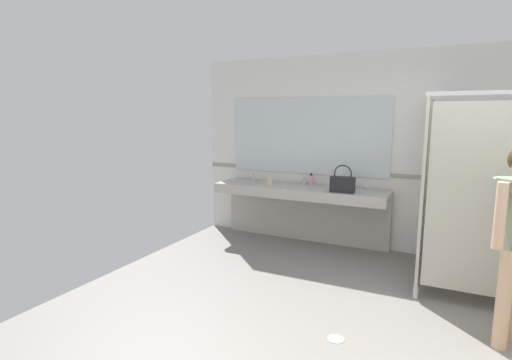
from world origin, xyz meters
The scene contains 8 objects.
wall_back centered at (0.00, 2.69, 1.35)m, with size 7.23×0.12×2.69m, color silver.
wall_back_tile_band centered at (0.00, 2.63, 1.05)m, with size 7.23×0.01×0.06m, color #9E937F.
vanity_counter centered at (-1.97, 2.41, 0.63)m, with size 2.47×0.59×0.97m.
mirror_panel centered at (-1.97, 2.62, 1.55)m, with size 2.37×0.02×1.10m, color silver.
handbag centered at (-1.32, 2.17, 0.97)m, with size 0.31×0.12×0.36m.
soap_dispenser centered at (-1.85, 2.50, 0.93)m, with size 0.07×0.07×0.18m.
paper_cup centered at (-2.40, 2.25, 0.90)m, with size 0.07×0.07×0.10m, color beige.
floor_drain_cover centered at (-0.83, 0.13, 0.00)m, with size 0.14×0.14×0.01m, color #B7BABF.
Camera 1 is at (-0.10, -2.86, 1.84)m, focal length 27.51 mm.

